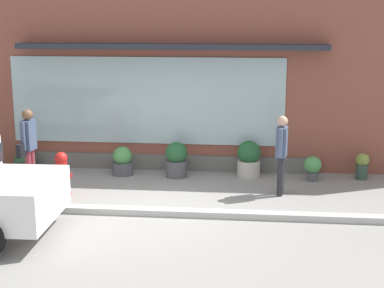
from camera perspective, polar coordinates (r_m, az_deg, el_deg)
ground_plane at (r=10.91m, az=-4.08°, el=-6.61°), size 60.00×60.00×0.00m
curb_strip at (r=10.71m, az=-4.27°, el=-6.65°), size 14.00×0.24×0.12m
storefront at (r=13.49m, az=-1.96°, el=8.20°), size 14.00×0.81×5.19m
fire_hydrant at (r=11.98m, az=-12.70°, el=-2.88°), size 0.41×0.38×0.90m
pedestrian_with_handbag at (r=12.46m, az=-15.82°, el=0.10°), size 0.24×0.66×1.69m
pedestrian_passerby at (r=11.72m, az=8.81°, el=-0.48°), size 0.25×0.51×1.63m
potted_plant_trailing_edge at (r=13.02m, az=11.80°, el=-2.24°), size 0.39×0.39×0.55m
potted_plant_window_left at (r=13.01m, az=-1.55°, el=-1.51°), size 0.50×0.50×0.80m
potted_plant_doorstep at (r=13.39m, az=16.41°, el=-2.00°), size 0.30×0.30×0.59m
potted_plant_near_hydrant at (r=13.10m, az=5.62°, el=-1.42°), size 0.53×0.53×0.82m
potted_plant_window_center at (r=13.30m, az=-6.86°, el=-1.71°), size 0.47×0.47×0.65m
potted_plant_by_entrance at (r=14.15m, az=-16.21°, el=-0.88°), size 0.52×0.52×0.84m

